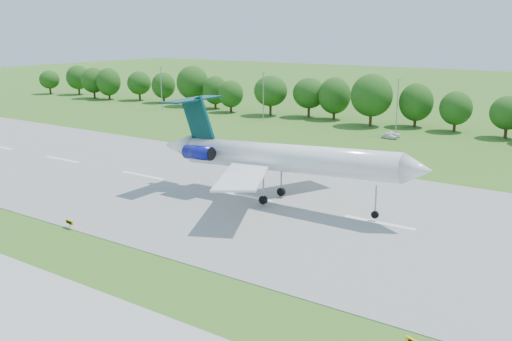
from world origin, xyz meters
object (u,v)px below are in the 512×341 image
taxi_sign_left (70,222)px  service_vehicle_a (392,135)px  service_vehicle_b (389,136)px  airliner (273,156)px

taxi_sign_left → service_vehicle_a: 77.19m
service_vehicle_b → taxi_sign_left: bearing=179.4°
service_vehicle_a → service_vehicle_b: (0.22, -2.07, 0.03)m
service_vehicle_a → taxi_sign_left: bearing=148.8°
taxi_sign_left → service_vehicle_a: size_ratio=0.43×
taxi_sign_left → airliner: bearing=64.8°
airliner → service_vehicle_a: size_ratio=11.74×
airliner → service_vehicle_a: (-4.52, 54.34, -5.87)m
taxi_sign_left → service_vehicle_a: (9.53, 76.60, -0.20)m
service_vehicle_a → service_vehicle_b: size_ratio=0.98×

